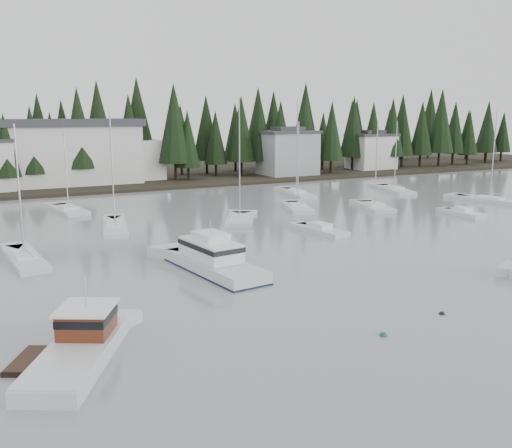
{
  "coord_description": "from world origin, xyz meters",
  "views": [
    {
      "loc": [
        -20.18,
        -18.72,
        12.58
      ],
      "look_at": [
        3.0,
        26.8,
        2.5
      ],
      "focal_mm": 40.0,
      "sensor_mm": 36.0,
      "label": 1
    }
  ],
  "objects_px": {
    "house_east_b": "(371,150)",
    "sailboat_5": "(115,228)",
    "sailboat_6": "(69,211)",
    "sailboat_11": "(374,208)",
    "harbor_inn": "(78,152)",
    "sailboat_0": "(298,209)",
    "sailboat_8": "(394,191)",
    "sailboat_10": "(490,201)",
    "sailboat_1": "(25,261)",
    "cabin_cruiser_center": "(213,262)",
    "sailboat_3": "(240,221)",
    "sailboat_9": "(296,194)",
    "runabout_2": "(463,214)",
    "lobster_boat_brown": "(78,350)",
    "runabout_1": "(321,231)"
  },
  "relations": [
    {
      "from": "house_east_b",
      "to": "sailboat_5",
      "type": "relative_size",
      "value": 0.73
    },
    {
      "from": "sailboat_6",
      "to": "sailboat_11",
      "type": "height_order",
      "value": "sailboat_11"
    },
    {
      "from": "sailboat_5",
      "to": "sailboat_11",
      "type": "relative_size",
      "value": 1.1
    },
    {
      "from": "harbor_inn",
      "to": "sailboat_0",
      "type": "bearing_deg",
      "value": -60.89
    },
    {
      "from": "sailboat_8",
      "to": "sailboat_11",
      "type": "distance_m",
      "value": 18.28
    },
    {
      "from": "harbor_inn",
      "to": "sailboat_11",
      "type": "bearing_deg",
      "value": -53.94
    },
    {
      "from": "house_east_b",
      "to": "sailboat_10",
      "type": "distance_m",
      "value": 44.47
    },
    {
      "from": "sailboat_6",
      "to": "sailboat_10",
      "type": "relative_size",
      "value": 0.84
    },
    {
      "from": "sailboat_1",
      "to": "sailboat_5",
      "type": "relative_size",
      "value": 0.93
    },
    {
      "from": "sailboat_1",
      "to": "sailboat_6",
      "type": "relative_size",
      "value": 1.09
    },
    {
      "from": "cabin_cruiser_center",
      "to": "sailboat_3",
      "type": "height_order",
      "value": "sailboat_3"
    },
    {
      "from": "sailboat_9",
      "to": "runabout_2",
      "type": "relative_size",
      "value": 2.56
    },
    {
      "from": "lobster_boat_brown",
      "to": "sailboat_3",
      "type": "relative_size",
      "value": 0.66
    },
    {
      "from": "sailboat_3",
      "to": "sailboat_1",
      "type": "bearing_deg",
      "value": 136.68
    },
    {
      "from": "harbor_inn",
      "to": "sailboat_3",
      "type": "distance_m",
      "value": 43.66
    },
    {
      "from": "harbor_inn",
      "to": "sailboat_11",
      "type": "xyz_separation_m",
      "value": [
        30.52,
        -41.91,
        -5.71
      ]
    },
    {
      "from": "sailboat_11",
      "to": "cabin_cruiser_center",
      "type": "bearing_deg",
      "value": 138.06
    },
    {
      "from": "sailboat_3",
      "to": "sailboat_5",
      "type": "xyz_separation_m",
      "value": [
        -14.04,
        2.3,
        -0.02
      ]
    },
    {
      "from": "sailboat_3",
      "to": "lobster_boat_brown",
      "type": "bearing_deg",
      "value": 170.35
    },
    {
      "from": "harbor_inn",
      "to": "cabin_cruiser_center",
      "type": "bearing_deg",
      "value": -90.21
    },
    {
      "from": "sailboat_10",
      "to": "runabout_2",
      "type": "distance_m",
      "value": 13.03
    },
    {
      "from": "sailboat_6",
      "to": "sailboat_8",
      "type": "relative_size",
      "value": 0.95
    },
    {
      "from": "house_east_b",
      "to": "sailboat_5",
      "type": "xyz_separation_m",
      "value": [
        -64.23,
        -37.29,
        -4.34
      ]
    },
    {
      "from": "house_east_b",
      "to": "sailboat_10",
      "type": "xyz_separation_m",
      "value": [
        -12.27,
        -42.52,
        -4.34
      ]
    },
    {
      "from": "sailboat_3",
      "to": "runabout_1",
      "type": "height_order",
      "value": "sailboat_3"
    },
    {
      "from": "runabout_2",
      "to": "sailboat_8",
      "type": "bearing_deg",
      "value": -19.93
    },
    {
      "from": "house_east_b",
      "to": "sailboat_8",
      "type": "relative_size",
      "value": 0.81
    },
    {
      "from": "sailboat_3",
      "to": "sailboat_6",
      "type": "distance_m",
      "value": 23.1
    },
    {
      "from": "sailboat_5",
      "to": "sailboat_8",
      "type": "distance_m",
      "value": 48.46
    },
    {
      "from": "runabout_2",
      "to": "sailboat_10",
      "type": "bearing_deg",
      "value": -64.17
    },
    {
      "from": "cabin_cruiser_center",
      "to": "sailboat_9",
      "type": "distance_m",
      "value": 43.98
    },
    {
      "from": "house_east_b",
      "to": "cabin_cruiser_center",
      "type": "bearing_deg",
      "value": -136.63
    },
    {
      "from": "harbor_inn",
      "to": "sailboat_1",
      "type": "bearing_deg",
      "value": -105.05
    },
    {
      "from": "sailboat_0",
      "to": "sailboat_11",
      "type": "distance_m",
      "value": 10.27
    },
    {
      "from": "harbor_inn",
      "to": "runabout_1",
      "type": "relative_size",
      "value": 4.09
    },
    {
      "from": "lobster_boat_brown",
      "to": "sailboat_6",
      "type": "distance_m",
      "value": 46.86
    },
    {
      "from": "harbor_inn",
      "to": "runabout_1",
      "type": "bearing_deg",
      "value": -72.99
    },
    {
      "from": "house_east_b",
      "to": "runabout_2",
      "type": "distance_m",
      "value": 54.2
    },
    {
      "from": "sailboat_10",
      "to": "runabout_1",
      "type": "bearing_deg",
      "value": 89.53
    },
    {
      "from": "sailboat_3",
      "to": "sailboat_6",
      "type": "xyz_separation_m",
      "value": [
        -16.77,
        15.89,
        -0.03
      ]
    },
    {
      "from": "sailboat_1",
      "to": "sailboat_11",
      "type": "bearing_deg",
      "value": -84.45
    },
    {
      "from": "lobster_boat_brown",
      "to": "sailboat_10",
      "type": "relative_size",
      "value": 0.73
    },
    {
      "from": "cabin_cruiser_center",
      "to": "runabout_2",
      "type": "xyz_separation_m",
      "value": [
        37.32,
        9.3,
        -0.59
      ]
    },
    {
      "from": "runabout_2",
      "to": "runabout_1",
      "type": "bearing_deg",
      "value": 90.31
    },
    {
      "from": "sailboat_6",
      "to": "runabout_1",
      "type": "height_order",
      "value": "sailboat_6"
    },
    {
      "from": "sailboat_5",
      "to": "runabout_1",
      "type": "relative_size",
      "value": 1.82
    },
    {
      "from": "sailboat_0",
      "to": "sailboat_1",
      "type": "bearing_deg",
      "value": 128.49
    },
    {
      "from": "house_east_b",
      "to": "lobster_boat_brown",
      "type": "height_order",
      "value": "house_east_b"
    },
    {
      "from": "lobster_boat_brown",
      "to": "sailboat_5",
      "type": "height_order",
      "value": "sailboat_5"
    },
    {
      "from": "cabin_cruiser_center",
      "to": "sailboat_8",
      "type": "relative_size",
      "value": 0.98
    }
  ]
}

